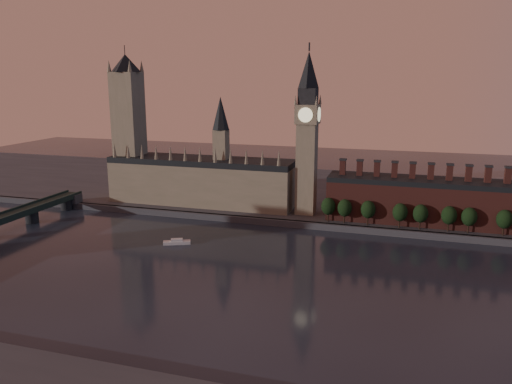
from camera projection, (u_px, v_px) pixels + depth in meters
ground at (236, 281)px, 226.44m from camera, size 900.00×900.00×0.00m
north_bank at (310, 192)px, 391.98m from camera, size 900.00×182.00×4.00m
palace_of_westminster at (202, 179)px, 346.96m from camera, size 130.00×30.30×74.00m
victoria_tower at (129, 122)px, 354.36m from camera, size 24.00×24.00×108.00m
big_ben at (307, 132)px, 313.38m from camera, size 15.00×15.00×107.00m
chimney_block at (419, 200)px, 302.33m from camera, size 110.00×25.00×37.00m
embankment_tree_0 at (328, 206)px, 304.72m from camera, size 8.60×8.60×14.88m
embankment_tree_1 at (345, 208)px, 300.87m from camera, size 8.60×8.60×14.88m
embankment_tree_2 at (368, 210)px, 297.34m from camera, size 8.60×8.60×14.88m
embankment_tree_3 at (400, 212)px, 291.25m from camera, size 8.60×8.60×14.88m
embankment_tree_4 at (421, 214)px, 288.62m from camera, size 8.60×8.60×14.88m
embankment_tree_5 at (449, 215)px, 284.81m from camera, size 8.60×8.60×14.88m
embankment_tree_6 at (469, 217)px, 281.80m from camera, size 8.60×8.60×14.88m
embankment_tree_7 at (504, 219)px, 276.97m from camera, size 8.60×8.60×14.88m
river_boat at (177, 242)px, 277.00m from camera, size 15.41×9.92×2.99m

